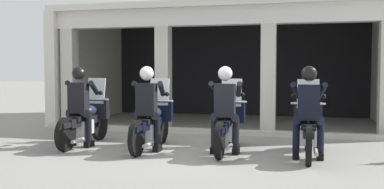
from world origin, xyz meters
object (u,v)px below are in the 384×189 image
Objects in this scene: police_officer_far_left at (79,99)px; motorcycle_center_left at (152,123)px; motorcycle_far_right at (308,128)px; motorcycle_far_left at (87,120)px; police_officer_center_right at (225,102)px; police_officer_far_right at (309,104)px; motorcycle_center_right at (228,124)px; police_officer_center_left at (147,101)px.

motorcycle_center_left is (1.46, 0.17, -0.44)m from police_officer_far_left.
motorcycle_center_left is 1.00× the size of motorcycle_far_right.
police_officer_center_right is (2.91, -0.29, 0.44)m from motorcycle_far_left.
police_officer_far_left is at bearing 177.76° from police_officer_center_right.
police_officer_far_left reaches higher than motorcycle_center_left.
police_officer_far_left is at bearing 169.35° from police_officer_far_right.
police_officer_center_right reaches higher than motorcycle_center_left.
motorcycle_far_right is (1.45, -0.13, 0.00)m from motorcycle_center_right.
motorcycle_far_left is 2.91m from motorcycle_center_right.
police_officer_far_right reaches higher than motorcycle_far_right.
police_officer_center_left reaches higher than motorcycle_center_left.
motorcycle_far_right is 1.29× the size of police_officer_far_right.
motorcycle_far_left is at bearing 165.65° from police_officer_far_right.
police_officer_far_right is at bearing -11.06° from police_officer_far_left.
motorcycle_center_left and motorcycle_far_right have the same top height.
police_officer_center_left is 1.00× the size of police_officer_far_right.
police_officer_far_right is (1.45, -0.13, 0.00)m from police_officer_center_right.
police_officer_center_right is at bearing -9.42° from police_officer_far_left.
police_officer_far_left is 4.37m from police_officer_far_right.
motorcycle_center_left is 0.52m from police_officer_center_left.
police_officer_center_left is 0.78× the size of motorcycle_far_right.
motorcycle_far_left is at bearing 169.35° from motorcycle_far_right.
police_officer_far_right reaches higher than motorcycle_center_left.
police_officer_far_right is (-0.00, -0.28, 0.44)m from motorcycle_far_right.
police_officer_far_right is at bearing -9.50° from motorcycle_center_left.
motorcycle_far_left and motorcycle_center_left have the same top height.
police_officer_far_left is at bearing -99.59° from motorcycle_far_left.
motorcycle_center_right is 1.29× the size of police_officer_center_right.
motorcycle_center_left is at bearing 86.20° from police_officer_center_left.
police_officer_far_right is at bearing -7.13° from police_officer_center_right.
police_officer_far_left reaches higher than motorcycle_far_left.
motorcycle_far_left is at bearing 172.08° from motorcycle_center_left.
motorcycle_center_left is at bearing -177.95° from motorcycle_center_right.
police_officer_center_right is 1.00× the size of police_officer_far_right.
police_officer_far_left and police_officer_far_right have the same top height.
motorcycle_center_right is at bearing -3.86° from police_officer_far_left.
motorcycle_center_right is 0.52m from police_officer_center_right.
motorcycle_far_left is 1.57m from police_officer_center_left.
police_officer_far_left is at bearing 172.08° from police_officer_center_left.
motorcycle_center_left is 1.29× the size of police_officer_far_right.
police_officer_far_left is 2.96m from motorcycle_center_right.
police_officer_center_right is 0.78× the size of motorcycle_far_right.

